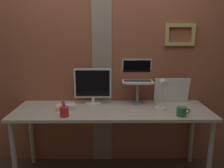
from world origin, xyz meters
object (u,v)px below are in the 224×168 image
Objects in this scene: laptop at (137,75)px; whiteboard_panel at (172,90)px; coffee_mug at (182,112)px; monitor at (93,85)px; desk_lamp at (162,91)px; pen_cup at (64,111)px.

laptop is 0.87× the size of whiteboard_panel.
whiteboard_panel reaches higher than coffee_mug.
coffee_mug is (-0.02, -0.46, -0.10)m from whiteboard_panel.
monitor is at bearing 154.50° from coffee_mug.
laptop is 2.61× the size of coffee_mug.
whiteboard_panel is (0.40, -0.03, -0.18)m from laptop.
desk_lamp is at bearing -55.12° from laptop.
pen_cup is at bearing -158.39° from whiteboard_panel.
laptop is at bearing 127.77° from coffee_mug.
whiteboard_panel is 0.47m from coffee_mug.
laptop is at bearing 124.88° from desk_lamp.
coffee_mug is at bearing -52.23° from laptop.
whiteboard_panel is at bearing 21.61° from pen_cup.
pen_cup is at bearing -170.30° from desk_lamp.
monitor is 0.91m from whiteboard_panel.
pen_cup is 1.13m from coffee_mug.
pen_cup is (-0.25, -0.42, -0.17)m from monitor.
desk_lamp is 0.28m from coffee_mug.
desk_lamp is 1.00m from pen_cup.
monitor is 0.52m from pen_cup.
laptop is at bearing 7.61° from monitor.
desk_lamp reaches higher than pen_cup.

